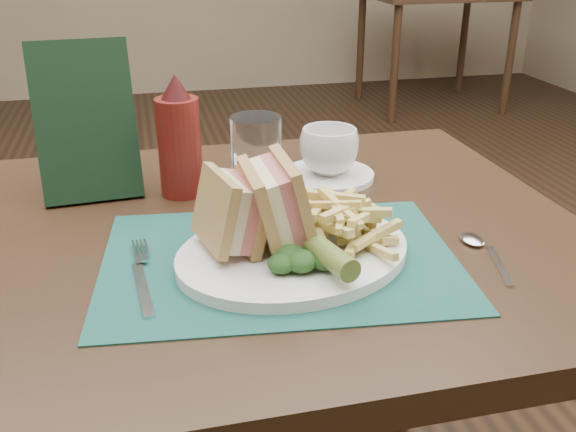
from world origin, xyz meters
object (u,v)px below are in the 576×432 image
at_px(sandwich_half_a, 215,214).
at_px(drinking_glass, 256,160).
at_px(plate, 294,253).
at_px(saucer, 328,175).
at_px(table_bg_right, 432,50).
at_px(check_presenter, 86,122).
at_px(ketchup_bottle, 179,136).
at_px(coffee_cup, 329,151).
at_px(sandwich_half_b, 261,205).
at_px(placemat, 280,260).

xyz_separation_m(sandwich_half_a, drinking_glass, (0.08, 0.19, -0.00)).
relative_size(plate, saucer, 2.00).
height_order(table_bg_right, check_presenter, check_presenter).
xyz_separation_m(drinking_glass, ketchup_bottle, (-0.11, 0.05, 0.03)).
xyz_separation_m(saucer, drinking_glass, (-0.13, -0.06, 0.06)).
xyz_separation_m(table_bg_right, ketchup_bottle, (-1.87, -3.06, 0.47)).
bearing_deg(table_bg_right, ketchup_bottle, -121.50).
distance_m(drinking_glass, check_presenter, 0.26).
xyz_separation_m(sandwich_half_a, ketchup_bottle, (-0.02, 0.24, 0.03)).
relative_size(table_bg_right, check_presenter, 3.78).
bearing_deg(saucer, drinking_glass, -154.22).
distance_m(table_bg_right, check_presenter, 3.67).
bearing_deg(coffee_cup, sandwich_half_b, -122.85).
bearing_deg(sandwich_half_b, placemat, -25.62).
bearing_deg(coffee_cup, table_bg_right, 61.79).
height_order(sandwich_half_b, coffee_cup, sandwich_half_b).
bearing_deg(sandwich_half_b, check_presenter, 127.26).
bearing_deg(sandwich_half_b, table_bg_right, 60.50).
relative_size(sandwich_half_a, ketchup_bottle, 0.53).
relative_size(table_bg_right, drinking_glass, 6.92).
bearing_deg(check_presenter, table_bg_right, 52.18).
bearing_deg(drinking_glass, table_bg_right, 60.41).
height_order(table_bg_right, sandwich_half_a, sandwich_half_a).
distance_m(plate, sandwich_half_b, 0.08).
height_order(sandwich_half_a, ketchup_bottle, ketchup_bottle).
distance_m(sandwich_half_b, saucer, 0.30).
relative_size(saucer, coffee_cup, 1.57).
height_order(saucer, ketchup_bottle, ketchup_bottle).
distance_m(table_bg_right, drinking_glass, 3.61).
relative_size(saucer, check_presenter, 0.63).
bearing_deg(ketchup_bottle, drinking_glass, -26.13).
bearing_deg(sandwich_half_b, drinking_glass, 80.02).
distance_m(plate, drinking_glass, 0.21).
distance_m(coffee_cup, drinking_glass, 0.15).
relative_size(table_bg_right, coffee_cup, 9.42).
xyz_separation_m(plate, saucer, (0.12, 0.26, -0.00)).
bearing_deg(placemat, table_bg_right, 61.78).
relative_size(placemat, coffee_cup, 4.59).
xyz_separation_m(placemat, sandwich_half_b, (-0.02, 0.01, 0.07)).
xyz_separation_m(plate, sandwich_half_a, (-0.09, 0.01, 0.06)).
bearing_deg(coffee_cup, saucer, 0.00).
xyz_separation_m(placemat, check_presenter, (-0.23, 0.28, 0.11)).
bearing_deg(table_bg_right, plate, -117.98).
bearing_deg(saucer, coffee_cup, 0.00).
bearing_deg(drinking_glass, check_presenter, 161.07).
bearing_deg(saucer, sandwich_half_a, -130.99).
bearing_deg(drinking_glass, ketchup_bottle, 153.87).
relative_size(plate, check_presenter, 1.26).
xyz_separation_m(sandwich_half_b, check_presenter, (-0.21, 0.27, 0.04)).
relative_size(coffee_cup, drinking_glass, 0.73).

